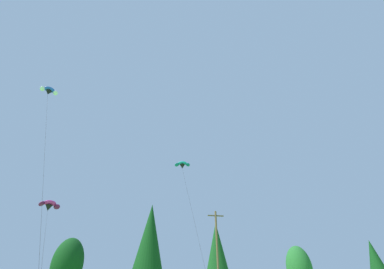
% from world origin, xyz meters
% --- Properties ---
extents(treeline_tree_c, '(4.13, 4.13, 8.65)m').
position_xyz_m(treeline_tree_c, '(-10.72, 45.06, 5.23)').
color(treeline_tree_c, '#472D19').
rests_on(treeline_tree_c, ground_plane).
extents(treeline_tree_d, '(4.61, 4.61, 13.67)m').
position_xyz_m(treeline_tree_d, '(0.06, 44.09, 8.56)').
color(treeline_tree_d, '#472D19').
rests_on(treeline_tree_d, ground_plane).
extents(treeline_tree_e, '(4.36, 4.36, 12.53)m').
position_xyz_m(treeline_tree_e, '(11.40, 49.45, 7.85)').
color(treeline_tree_e, '#472D19').
rests_on(treeline_tree_e, ground_plane).
extents(treeline_tree_f, '(4.23, 4.23, 8.98)m').
position_xyz_m(treeline_tree_f, '(25.60, 49.23, 5.44)').
color(treeline_tree_f, '#472D19').
rests_on(treeline_tree_f, ground_plane).
extents(treeline_tree_g, '(3.82, 3.82, 10.07)m').
position_xyz_m(treeline_tree_g, '(39.25, 47.57, 6.31)').
color(treeline_tree_g, '#472D19').
rests_on(treeline_tree_g, ground_plane).
extents(utility_pole, '(2.20, 0.26, 11.53)m').
position_xyz_m(utility_pole, '(8.62, 38.49, 6.04)').
color(utility_pole, brown).
rests_on(utility_pole, ground_plane).
extents(parafoil_kite_high_magenta, '(9.02, 20.71, 10.78)m').
position_xyz_m(parafoil_kite_high_magenta, '(-12.70, 38.25, 11.30)').
color(parafoil_kite_high_magenta, '#D12893').
extents(parafoil_kite_mid_teal, '(2.17, 11.38, 15.59)m').
position_xyz_m(parafoil_kite_mid_teal, '(3.50, 35.26, 16.64)').
color(parafoil_kite_mid_teal, teal).
extents(parafoil_kite_far_blue_white, '(10.85, 14.50, 24.00)m').
position_xyz_m(parafoil_kite_far_blue_white, '(-14.66, 32.42, 24.56)').
color(parafoil_kite_far_blue_white, blue).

